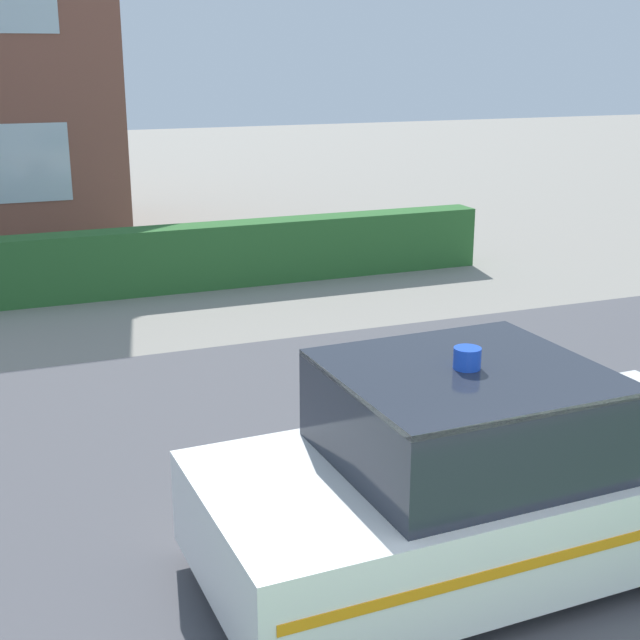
% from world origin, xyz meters
% --- Properties ---
extents(road_strip, '(28.00, 6.84, 0.01)m').
position_xyz_m(road_strip, '(0.00, 4.59, 0.01)').
color(road_strip, '#4C4C51').
rests_on(road_strip, ground).
extents(garden_hedge, '(9.18, 0.52, 0.95)m').
position_xyz_m(garden_hedge, '(0.76, 10.88, 0.48)').
color(garden_hedge, '#2D662D').
rests_on(garden_hedge, ground).
extents(police_car, '(4.07, 1.89, 1.59)m').
position_xyz_m(police_car, '(0.69, 2.75, 0.67)').
color(police_car, black).
rests_on(police_car, road_strip).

